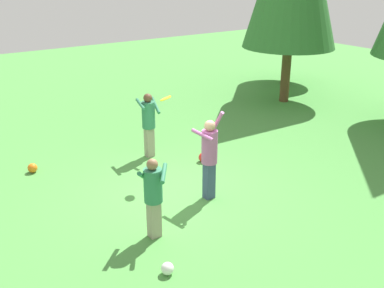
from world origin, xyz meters
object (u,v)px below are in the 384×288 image
(ball_white, at_px, (167,269))
(person_thrower, at_px, (209,152))
(ball_orange, at_px, (33,168))
(ball_red, at_px, (203,157))
(person_bystander, at_px, (153,192))
(person_catcher, at_px, (149,120))
(frisbee, at_px, (166,98))

(ball_white, bearing_deg, person_thrower, 128.44)
(ball_orange, distance_m, ball_red, 4.25)
(person_bystander, xyz_separation_m, ball_orange, (-4.15, -1.00, -0.81))
(person_catcher, relative_size, ball_white, 7.96)
(person_catcher, distance_m, frisbee, 1.61)
(person_catcher, xyz_separation_m, ball_white, (4.47, -2.28, -0.91))
(person_catcher, distance_m, ball_white, 5.10)
(person_thrower, xyz_separation_m, ball_white, (1.71, -2.16, -0.96))
(person_catcher, distance_m, person_bystander, 3.86)
(person_catcher, relative_size, frisbee, 4.61)
(ball_white, bearing_deg, ball_red, 136.14)
(person_catcher, xyz_separation_m, ball_red, (1.12, 0.94, -0.90))
(person_thrower, xyz_separation_m, person_bystander, (0.62, -1.75, -0.14))
(person_catcher, distance_m, ball_orange, 3.10)
(frisbee, xyz_separation_m, ball_red, (-0.18, 1.21, -1.81))
(person_bystander, bearing_deg, frisbee, -0.00)
(ball_orange, bearing_deg, person_catcher, 74.89)
(person_thrower, distance_m, person_catcher, 2.76)
(person_thrower, height_order, ball_orange, person_thrower)
(ball_white, distance_m, ball_orange, 5.28)
(person_bystander, bearing_deg, ball_orange, 51.11)
(person_thrower, bearing_deg, frisbee, 0.00)
(person_bystander, height_order, ball_red, person_bystander)
(person_catcher, height_order, frisbee, frisbee)
(person_bystander, bearing_deg, ball_white, -162.91)
(person_catcher, height_order, ball_red, person_catcher)
(person_thrower, distance_m, ball_white, 2.92)
(frisbee, relative_size, ball_white, 1.73)
(person_thrower, distance_m, ball_red, 2.17)
(person_bystander, height_order, ball_orange, person_bystander)
(person_catcher, xyz_separation_m, person_bystander, (3.38, -1.87, -0.09))
(ball_red, bearing_deg, person_catcher, -140.22)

